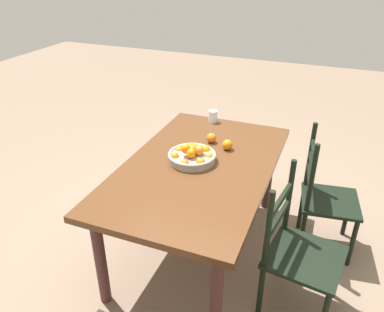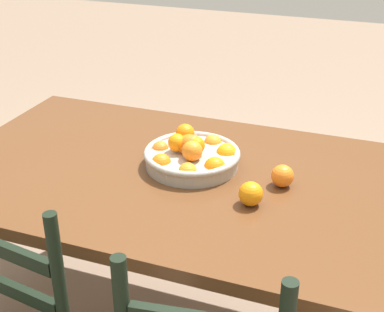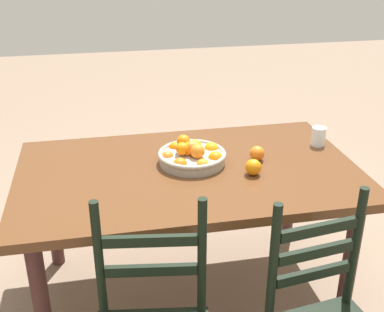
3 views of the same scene
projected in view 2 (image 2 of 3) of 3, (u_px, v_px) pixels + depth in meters
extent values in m
cube|color=#58341C|center=(178.00, 178.00, 1.96)|extent=(1.71, 1.02, 0.05)
cylinder|color=#4B2A28|center=(380.00, 245.00, 2.23)|extent=(0.07, 0.07, 0.71)
cylinder|color=#4B2A28|center=(69.00, 183.00, 2.69)|extent=(0.07, 0.07, 0.71)
cylinder|color=black|center=(61.00, 298.00, 1.45)|extent=(0.04, 0.04, 0.53)
cube|color=black|center=(10.00, 288.00, 1.56)|extent=(0.36, 0.08, 0.04)
cube|color=black|center=(2.00, 249.00, 1.49)|extent=(0.36, 0.08, 0.04)
cylinder|color=#A19B90|center=(192.00, 159.00, 1.98)|extent=(0.34, 0.34, 0.05)
torus|color=#A19B90|center=(192.00, 153.00, 1.97)|extent=(0.35, 0.35, 0.02)
sphere|color=orange|center=(160.00, 150.00, 2.02)|extent=(0.07, 0.07, 0.07)
sphere|color=orange|center=(161.00, 164.00, 1.92)|extent=(0.07, 0.07, 0.07)
sphere|color=orange|center=(188.00, 172.00, 1.86)|extent=(0.07, 0.07, 0.07)
sphere|color=orange|center=(214.00, 168.00, 1.89)|extent=(0.08, 0.08, 0.08)
sphere|color=orange|center=(226.00, 154.00, 1.99)|extent=(0.08, 0.08, 0.08)
sphere|color=orange|center=(213.00, 144.00, 2.06)|extent=(0.07, 0.07, 0.07)
sphere|color=orange|center=(184.00, 141.00, 2.09)|extent=(0.07, 0.07, 0.07)
sphere|color=orange|center=(185.00, 133.00, 1.98)|extent=(0.07, 0.07, 0.07)
sphere|color=orange|center=(177.00, 143.00, 1.96)|extent=(0.07, 0.07, 0.07)
sphere|color=orange|center=(196.00, 145.00, 1.94)|extent=(0.06, 0.06, 0.06)
sphere|color=orange|center=(193.00, 145.00, 1.95)|extent=(0.08, 0.08, 0.08)
sphere|color=orange|center=(189.00, 145.00, 1.96)|extent=(0.07, 0.07, 0.07)
sphere|color=orange|center=(192.00, 151.00, 1.91)|extent=(0.07, 0.07, 0.07)
sphere|color=orange|center=(190.00, 144.00, 1.95)|extent=(0.07, 0.07, 0.07)
sphere|color=orange|center=(188.00, 144.00, 1.96)|extent=(0.08, 0.08, 0.08)
sphere|color=orange|center=(282.00, 176.00, 1.85)|extent=(0.08, 0.08, 0.08)
sphere|color=orange|center=(251.00, 194.00, 1.74)|extent=(0.08, 0.08, 0.08)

